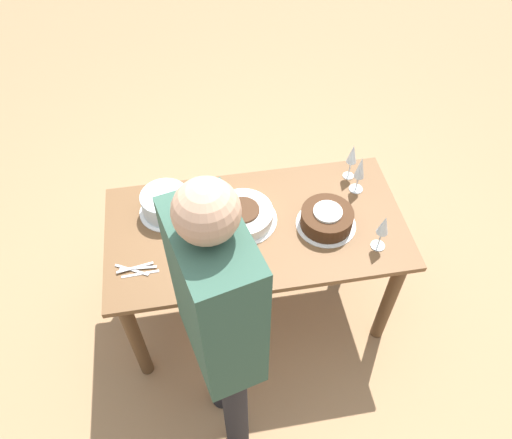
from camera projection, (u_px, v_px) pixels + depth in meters
name	position (u px, v px, depth m)	size (l,w,h in m)	color
ground_plane	(256.00, 305.00, 3.03)	(12.00, 12.00, 0.00)	#A87F56
dining_table	(256.00, 242.00, 2.55)	(1.47, 0.75, 0.76)	brown
cake_center_white	(243.00, 215.00, 2.45)	(0.34, 0.34, 0.08)	white
cake_front_chocolate	(327.00, 219.00, 2.42)	(0.30, 0.30, 0.10)	white
cake_back_decorated	(166.00, 204.00, 2.47)	(0.28, 0.28, 0.12)	white
wine_glass_near	(384.00, 227.00, 2.26)	(0.07, 0.07, 0.21)	silver
wine_glass_far	(360.00, 169.00, 2.50)	(0.07, 0.07, 0.22)	silver
wine_glass_extra	(352.00, 155.00, 2.56)	(0.06, 0.06, 0.22)	silver
fork_pile	(136.00, 270.00, 2.28)	(0.20, 0.09, 0.01)	silver
person_cutting	(219.00, 319.00, 1.79)	(0.31, 0.44, 1.74)	#232328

